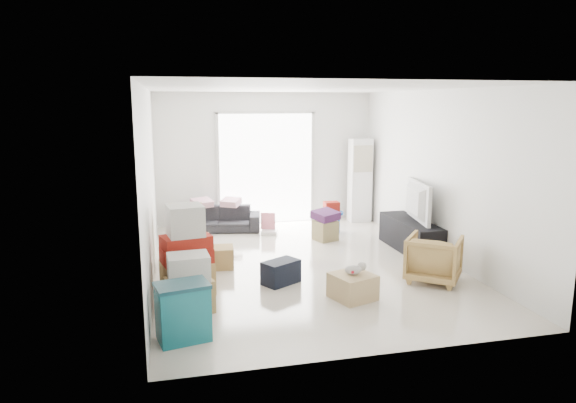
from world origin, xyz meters
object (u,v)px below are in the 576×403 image
(ac_tower, at_px, (360,180))
(television, at_px, (411,216))
(storage_bins, at_px, (183,312))
(armchair, at_px, (434,256))
(ottoman, at_px, (325,230))
(sofa, at_px, (218,215))
(tv_console, at_px, (410,235))
(wood_crate, at_px, (353,286))
(kids_table, at_px, (331,211))

(ac_tower, xyz_separation_m, television, (0.05, -2.29, -0.28))
(storage_bins, bearing_deg, armchair, 16.81)
(television, bearing_deg, storage_bins, 133.63)
(storage_bins, distance_m, ottoman, 4.43)
(sofa, bearing_deg, tv_console, -24.01)
(television, relative_size, wood_crate, 2.36)
(armchair, relative_size, wood_crate, 1.48)
(armchair, distance_m, storage_bins, 3.67)
(television, relative_size, ottoman, 3.15)
(kids_table, bearing_deg, ac_tower, 42.10)
(tv_console, bearing_deg, ottoman, 141.85)
(ac_tower, distance_m, wood_crate, 4.54)
(ac_tower, xyz_separation_m, storage_bins, (-3.85, -4.85, -0.56))
(tv_console, relative_size, kids_table, 2.59)
(tv_console, bearing_deg, television, 0.00)
(sofa, distance_m, storage_bins, 4.78)
(sofa, height_order, armchair, armchair)
(armchair, xyz_separation_m, kids_table, (-0.54, 2.99, 0.07))
(tv_console, xyz_separation_m, sofa, (-3.06, 2.14, 0.06))
(sofa, relative_size, ottoman, 4.44)
(sofa, bearing_deg, television, -24.01)
(sofa, bearing_deg, ottoman, -21.77)
(tv_console, height_order, wood_crate, tv_console)
(tv_console, relative_size, ottoman, 4.30)
(television, height_order, wood_crate, television)
(ac_tower, relative_size, wood_crate, 3.58)
(storage_bins, relative_size, wood_crate, 1.29)
(ac_tower, bearing_deg, wood_crate, -112.05)
(television, bearing_deg, tv_console, 0.00)
(sofa, bearing_deg, storage_bins, -89.13)
(tv_console, relative_size, storage_bins, 2.50)
(ottoman, xyz_separation_m, kids_table, (0.29, 0.53, 0.25))
(tv_console, distance_m, television, 0.34)
(television, distance_m, sofa, 3.75)
(television, height_order, sofa, television)
(tv_console, relative_size, sofa, 0.97)
(ottoman, xyz_separation_m, wood_crate, (-0.51, -2.83, -0.02))
(tv_console, bearing_deg, ac_tower, 91.25)
(wood_crate, bearing_deg, tv_console, 47.11)
(sofa, xyz_separation_m, storage_bins, (-0.84, -4.70, -0.00))
(sofa, height_order, ottoman, sofa)
(sofa, distance_m, wood_crate, 4.23)
(sofa, xyz_separation_m, ottoman, (1.84, -1.18, -0.13))
(tv_console, height_order, kids_table, kids_table)
(sofa, bearing_deg, kids_table, -5.98)
(wood_crate, bearing_deg, sofa, 108.28)
(television, bearing_deg, ottoman, 62.18)
(armchair, height_order, ottoman, armchair)
(ac_tower, distance_m, sofa, 3.06)
(tv_console, distance_m, ottoman, 1.56)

